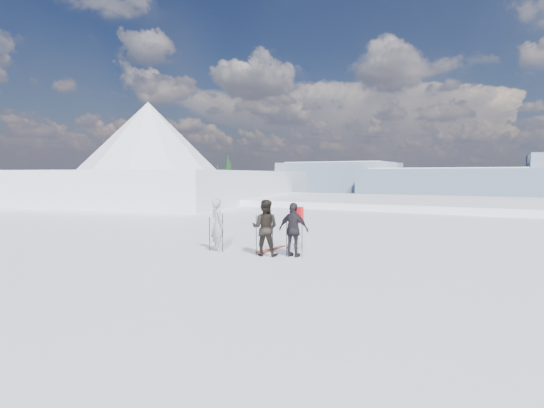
{
  "coord_description": "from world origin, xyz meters",
  "views": [
    {
      "loc": [
        4.45,
        -8.35,
        2.65
      ],
      "look_at": [
        -1.59,
        3.0,
        1.75
      ],
      "focal_mm": 28.0,
      "sensor_mm": 36.0,
      "label": 1
    }
  ],
  "objects": [
    {
      "name": "skier_pack",
      "position": [
        -1.29,
        3.91,
        0.88
      ],
      "size": [
        1.03,
        0.45,
        1.75
      ],
      "primitive_type": "imported",
      "rotation": [
        0.0,
        0.0,
        3.12
      ],
      "color": "black",
      "rests_on": "ground"
    },
    {
      "name": "near_ridge",
      "position": [
        -26.56,
        29.34,
        -3.48
      ],
      "size": [
        31.37,
        35.68,
        25.62
      ],
      "color": "white",
      "rests_on": "ground"
    },
    {
      "name": "backpack",
      "position": [
        -1.28,
        4.16,
        2.01
      ],
      "size": [
        0.38,
        0.22,
        0.52
      ],
      "primitive_type": "cube",
      "rotation": [
        0.0,
        0.0,
        3.12
      ],
      "color": "red",
      "rests_on": "skier_pack"
    },
    {
      "name": "far_mountain_range",
      "position": [
        29.6,
        454.78,
        -7.19
      ],
      "size": [
        770.0,
        110.0,
        53.0
      ],
      "color": "slate",
      "rests_on": "ground"
    },
    {
      "name": "ski_poles",
      "position": [
        -2.49,
        3.66,
        0.64
      ],
      "size": [
        3.39,
        0.37,
        1.34
      ],
      "color": "black",
      "rests_on": "ground"
    },
    {
      "name": "skier_grey",
      "position": [
        -4.05,
        3.61,
        0.91
      ],
      "size": [
        0.8,
        0.72,
        1.83
      ],
      "primitive_type": "imported",
      "rotation": [
        0.0,
        0.0,
        2.59
      ],
      "color": "gray",
      "rests_on": "ground"
    },
    {
      "name": "skis_loose",
      "position": [
        -2.5,
        4.73,
        0.01
      ],
      "size": [
        0.34,
        1.7,
        0.03
      ],
      "color": "black",
      "rests_on": "ground"
    },
    {
      "name": "skier_dark",
      "position": [
        -2.19,
        3.64,
        0.92
      ],
      "size": [
        1.04,
        0.89,
        1.84
      ],
      "primitive_type": "imported",
      "rotation": [
        0.0,
        0.0,
        3.39
      ],
      "color": "black",
      "rests_on": "ground"
    },
    {
      "name": "lake_basin",
      "position": [
        0.0,
        30.0,
        -6.5
      ],
      "size": [
        820.0,
        820.0,
        71.62
      ],
      "color": "white",
      "rests_on": "ground"
    }
  ]
}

